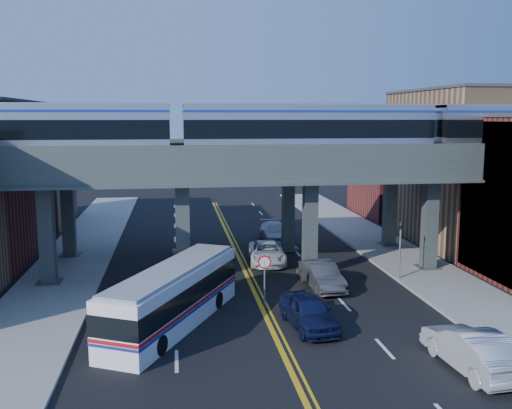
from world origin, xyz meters
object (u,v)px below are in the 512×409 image
(transit_bus, at_px, (173,297))
(stop_sign, at_px, (265,271))
(car_lane_a, at_px, (309,312))
(car_lane_d, at_px, (275,232))
(traffic_signal, at_px, (400,244))
(transit_train, at_px, (307,129))
(car_lane_b, at_px, (322,276))
(car_lane_c, at_px, (267,253))
(car_parked_curb, at_px, (472,349))

(transit_bus, bearing_deg, stop_sign, -33.63)
(car_lane_a, bearing_deg, car_lane_d, 78.39)
(traffic_signal, relative_size, car_lane_a, 0.88)
(transit_train, bearing_deg, traffic_signal, -20.14)
(stop_sign, xyz_separation_m, car_lane_b, (3.75, 2.06, -0.98))
(car_lane_b, height_order, car_lane_c, car_lane_b)
(transit_train, bearing_deg, transit_bus, -136.99)
(car_lane_a, relative_size, car_lane_c, 0.90)
(transit_train, xyz_separation_m, car_lane_d, (-0.18, 10.25, -8.52))
(traffic_signal, height_order, car_lane_c, traffic_signal)
(traffic_signal, xyz_separation_m, car_lane_b, (-5.15, -0.94, -1.52))
(car_lane_a, height_order, car_lane_d, car_lane_a)
(car_lane_a, bearing_deg, stop_sign, 104.05)
(car_lane_c, distance_m, car_lane_d, 7.09)
(car_lane_c, bearing_deg, transit_train, -54.99)
(stop_sign, bearing_deg, traffic_signal, 18.63)
(stop_sign, distance_m, car_lane_a, 4.41)
(transit_train, xyz_separation_m, car_lane_b, (0.30, -2.94, -8.49))
(car_lane_d, bearing_deg, car_lane_c, -104.40)
(car_lane_b, bearing_deg, transit_bus, -153.83)
(car_lane_b, bearing_deg, car_lane_a, -113.35)
(stop_sign, relative_size, car_lane_d, 0.51)
(car_lane_c, height_order, car_lane_d, car_lane_d)
(transit_train, height_order, car_lane_c, transit_train)
(transit_bus, height_order, car_parked_curb, transit_bus)
(transit_train, distance_m, traffic_signal, 9.07)
(transit_train, relative_size, transit_bus, 4.47)
(traffic_signal, xyz_separation_m, transit_bus, (-13.80, -5.79, -0.89))
(car_lane_c, xyz_separation_m, car_lane_d, (1.77, 6.87, 0.02))
(car_lane_b, xyz_separation_m, car_parked_curb, (3.11, -11.52, 0.08))
(traffic_signal, xyz_separation_m, car_parked_curb, (-2.04, -12.46, -1.45))
(traffic_signal, xyz_separation_m, car_lane_d, (-5.63, 12.25, -1.56))
(car_lane_d, distance_m, car_parked_curb, 24.97)
(transit_bus, height_order, car_lane_d, transit_bus)
(car_parked_curb, bearing_deg, car_lane_d, -85.89)
(car_parked_curb, bearing_deg, car_lane_b, -79.02)
(stop_sign, height_order, transit_bus, transit_bus)
(transit_train, relative_size, traffic_signal, 11.50)
(car_lane_d, bearing_deg, transit_bus, -114.32)
(transit_train, xyz_separation_m, traffic_signal, (5.45, -2.00, -6.96))
(car_lane_a, distance_m, car_lane_c, 12.41)
(transit_bus, distance_m, car_parked_curb, 13.53)
(stop_sign, distance_m, car_lane_d, 15.63)
(traffic_signal, distance_m, car_parked_curb, 12.71)
(traffic_signal, distance_m, car_lane_b, 5.46)
(stop_sign, distance_m, car_lane_c, 8.58)
(stop_sign, relative_size, car_lane_c, 0.51)
(traffic_signal, bearing_deg, car_parked_curb, -99.30)
(traffic_signal, relative_size, car_lane_b, 0.87)
(transit_bus, height_order, car_lane_c, transit_bus)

